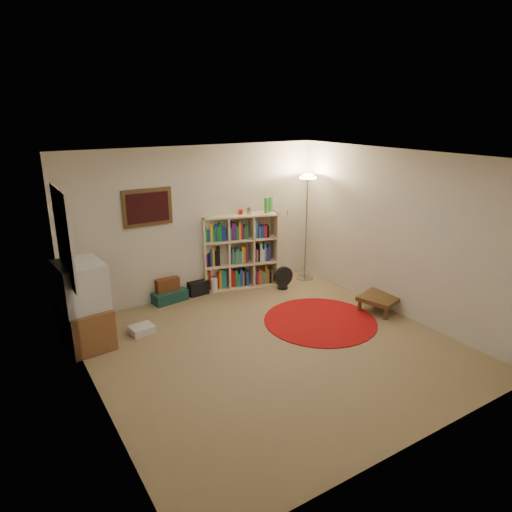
# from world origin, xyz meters

# --- Properties ---
(room) EXTENTS (4.54, 4.54, 2.54)m
(room) POSITION_xyz_m (-0.05, 0.05, 1.26)
(room) COLOR #897350
(room) RESTS_ON ground
(bookshelf) EXTENTS (1.37, 0.72, 1.58)m
(bookshelf) POSITION_xyz_m (0.72, 2.18, 0.64)
(bookshelf) COLOR #FFDCAA
(bookshelf) RESTS_ON ground
(floor_lamp) EXTENTS (0.47, 0.47, 1.96)m
(floor_lamp) POSITION_xyz_m (1.95, 1.85, 1.62)
(floor_lamp) COLOR #A9AAAE
(floor_lamp) RESTS_ON ground
(floor_fan) EXTENTS (0.36, 0.19, 0.41)m
(floor_fan) POSITION_xyz_m (1.31, 1.64, 0.21)
(floor_fan) COLOR black
(floor_fan) RESTS_ON ground
(tv_stand) EXTENTS (0.63, 0.84, 1.16)m
(tv_stand) POSITION_xyz_m (-2.09, 1.40, 0.56)
(tv_stand) COLOR brown
(tv_stand) RESTS_ON ground
(dvd_box) EXTENTS (0.35, 0.31, 0.11)m
(dvd_box) POSITION_xyz_m (-1.36, 1.32, 0.05)
(dvd_box) COLOR silver
(dvd_box) RESTS_ON ground
(suitcase) EXTENTS (0.62, 0.44, 0.18)m
(suitcase) POSITION_xyz_m (-0.61, 2.22, 0.09)
(suitcase) COLOR #163D38
(suitcase) RESTS_ON ground
(wicker_basket) EXTENTS (0.40, 0.30, 0.22)m
(wicker_basket) POSITION_xyz_m (-0.63, 2.26, 0.29)
(wicker_basket) COLOR #5C2A17
(wicker_basket) RESTS_ON suitcase
(duffel_bag) EXTENTS (0.37, 0.32, 0.24)m
(duffel_bag) POSITION_xyz_m (-0.09, 2.25, 0.12)
(duffel_bag) COLOR black
(duffel_bag) RESTS_ON ground
(paper_towel) EXTENTS (0.13, 0.13, 0.25)m
(paper_towel) POSITION_xyz_m (0.21, 2.15, 0.12)
(paper_towel) COLOR white
(paper_towel) RESTS_ON ground
(red_rug) EXTENTS (1.69, 1.69, 0.02)m
(red_rug) POSITION_xyz_m (1.03, 0.28, 0.01)
(red_rug) COLOR #960A0C
(red_rug) RESTS_ON ground
(side_table) EXTENTS (0.68, 0.68, 0.25)m
(side_table) POSITION_xyz_m (2.05, 0.07, 0.21)
(side_table) COLOR #462F18
(side_table) RESTS_ON ground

